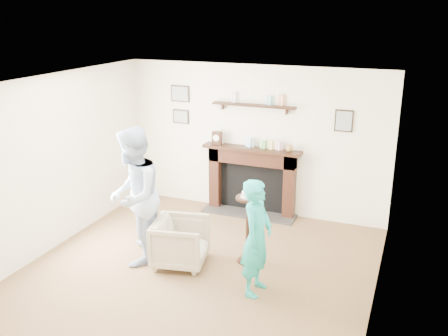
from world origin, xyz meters
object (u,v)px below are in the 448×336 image
(armchair, at_px, (181,263))
(man, at_px, (137,259))
(pedestal_table, at_px, (248,216))
(woman, at_px, (255,291))

(armchair, xyz_separation_m, man, (-0.62, -0.12, 0.00))
(man, relative_size, pedestal_table, 1.72)
(armchair, relative_size, man, 0.38)
(woman, bearing_deg, armchair, 79.06)
(armchair, xyz_separation_m, pedestal_table, (0.83, 0.40, 0.68))
(pedestal_table, bearing_deg, man, -160.39)
(armchair, height_order, pedestal_table, pedestal_table)
(pedestal_table, bearing_deg, woman, -63.35)
(armchair, distance_m, woman, 1.21)
(woman, height_order, pedestal_table, pedestal_table)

